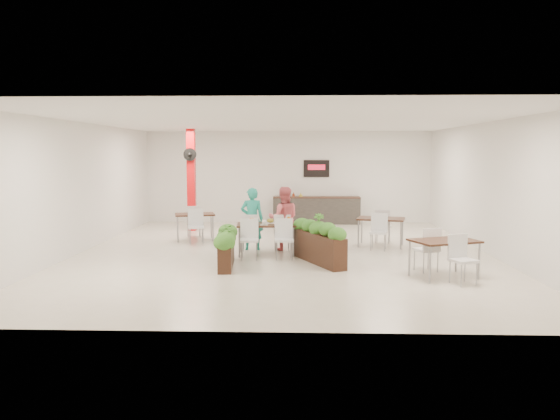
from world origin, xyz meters
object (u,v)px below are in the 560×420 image
object	(u,v)px
side_table_b	(381,222)
main_table	(266,229)
red_column	(191,179)
planter_right	(318,240)
side_table_a	(195,218)
diner_man	(252,219)
diner_woman	(284,218)
service_counter	(316,209)
planter_left	(226,244)
side_table_c	(444,246)

from	to	relation	value
side_table_b	main_table	bearing A→B (deg)	-142.29
red_column	side_table_b	size ratio (longest dim) A/B	1.91
planter_right	side_table_b	size ratio (longest dim) A/B	1.18
side_table_a	diner_man	bearing A→B (deg)	-54.27
planter_right	diner_woman	bearing A→B (deg)	117.18
service_counter	planter_left	xyz separation A→B (m)	(-2.18, -7.31, -0.00)
side_table_c	planter_left	bearing A→B (deg)	147.35
main_table	side_table_b	world-z (taller)	same
side_table_a	side_table_b	bearing A→B (deg)	-23.28
side_table_b	side_table_a	bearing A→B (deg)	-175.37
main_table	side_table_a	bearing A→B (deg)	135.00
side_table_c	red_column	bearing A→B (deg)	113.41
diner_man	diner_woman	bearing A→B (deg)	175.89
side_table_c	side_table_b	bearing A→B (deg)	79.98
diner_woman	side_table_c	world-z (taller)	diner_woman
planter_right	side_table_a	size ratio (longest dim) A/B	1.18
diner_man	side_table_c	distance (m)	5.01
planter_right	side_table_a	world-z (taller)	planter_right
planter_left	side_table_c	distance (m)	4.52
main_table	side_table_a	distance (m)	3.02
red_column	planter_left	xyz separation A→B (m)	(1.82, -5.45, -1.15)
side_table_a	side_table_c	distance (m)	7.29
diner_man	planter_left	xyz separation A→B (m)	(-0.39, -2.05, -0.30)
service_counter	planter_left	size ratio (longest dim) A/B	1.71
main_table	side_table_b	size ratio (longest dim) A/B	1.02
main_table	side_table_b	distance (m)	3.22
planter_left	planter_right	distance (m)	2.06
red_column	side_table_a	bearing A→B (deg)	-76.56
service_counter	planter_right	size ratio (longest dim) A/B	1.52
diner_man	side_table_a	distance (m)	2.29
red_column	service_counter	distance (m)	4.56
planter_left	side_table_a	bearing A→B (deg)	111.06
side_table_a	planter_right	bearing A→B (deg)	-56.44
planter_left	diner_man	bearing A→B (deg)	79.34
service_counter	main_table	world-z (taller)	service_counter
planter_right	side_table_a	distance (m)	4.56
red_column	diner_man	bearing A→B (deg)	-57.10
side_table_a	diner_woman	bearing A→B (deg)	-44.14
service_counter	side_table_c	bearing A→B (deg)	-74.69
planter_left	red_column	bearing A→B (deg)	108.44
red_column	service_counter	bearing A→B (deg)	25.00
diner_woman	side_table_b	bearing A→B (deg)	-169.89
planter_left	planter_right	size ratio (longest dim) A/B	0.89
main_table	diner_woman	xyz separation A→B (m)	(0.41, 0.66, 0.17)
main_table	side_table_a	world-z (taller)	same
diner_woman	side_table_a	bearing A→B (deg)	-34.28
red_column	planter_right	xyz separation A→B (m)	(3.83, -5.01, -1.13)
side_table_b	side_table_c	distance (m)	3.66
diner_woman	side_table_a	size ratio (longest dim) A/B	0.96
service_counter	red_column	bearing A→B (deg)	-155.00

